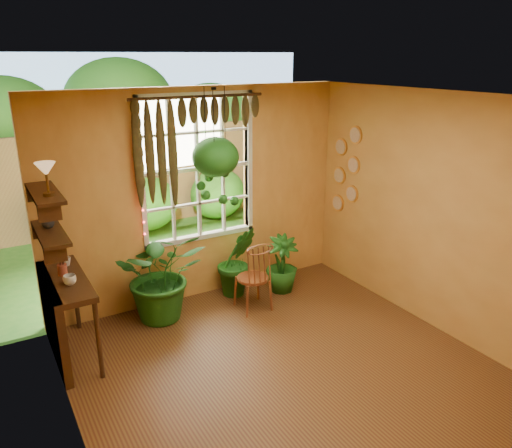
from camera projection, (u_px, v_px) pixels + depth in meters
The scene contains 23 objects.
floor at pixel (298, 382), 4.89m from camera, with size 4.50×4.50×0.00m, color brown.
ceiling at pixel (308, 100), 4.02m from camera, with size 4.50×4.50×0.00m, color white.
wall_back at pixel (200, 196), 6.30m from camera, with size 4.00×4.00×0.00m, color gold.
wall_left at pixel (70, 309), 3.51m from camera, with size 4.50×4.50×0.00m, color gold.
wall_right at pixel (453, 220), 5.41m from camera, with size 4.50×4.50×0.00m, color gold.
window at pixel (198, 169), 6.21m from camera, with size 1.52×0.10×1.86m.
valance_vine at pixel (193, 123), 5.89m from camera, with size 1.70×0.12×1.10m.
string_lights at pixel (140, 173), 5.76m from camera, with size 0.03×0.03×1.54m, color #FF2633, non-canonical shape.
wall_plates at pixel (346, 170), 6.80m from camera, with size 0.04×0.32×1.10m, color #EFE2C3, non-canonical shape.
counter_ledge at pixel (58, 311), 5.12m from camera, with size 0.40×1.20×0.90m.
shelf_lower at pixel (50, 233), 4.86m from camera, with size 0.25×0.90×0.04m, color #3C2110.
shelf_upper at pixel (45, 193), 4.73m from camera, with size 0.25×0.90×0.04m, color #3C2110.
backyard at pixel (118, 145), 10.22m from camera, with size 14.00×10.00×12.00m.
windsor_chair at pixel (254, 287), 6.21m from camera, with size 0.41×0.43×1.06m.
potted_plant_left at pixel (162, 274), 5.93m from camera, with size 1.03×0.89×1.14m, color #144D14.
potted_plant_mid at pixel (237, 261), 6.56m from camera, with size 0.52×0.42×0.95m, color #144D14.
potted_plant_right at pixel (282, 264), 6.69m from camera, with size 0.43×0.43×0.77m, color #144D14.
hanging_basket at pixel (216, 161), 5.99m from camera, with size 0.57×0.57×1.45m.
cup_a at pixel (70, 280), 4.90m from camera, with size 0.13×0.13×0.10m, color silver.
cup_b at pixel (66, 262), 5.34m from camera, with size 0.10×0.10×0.09m, color beige.
brush_jar at pixel (61, 263), 5.08m from camera, with size 0.09×0.09×0.35m.
shelf_vase at pixel (48, 222), 4.93m from camera, with size 0.12×0.12×0.12m, color #B2AD99.
tiffany_lamp at pixel (46, 171), 4.51m from camera, with size 0.19×0.19×0.31m.
Camera 1 is at (-2.44, -3.36, 3.05)m, focal length 35.00 mm.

